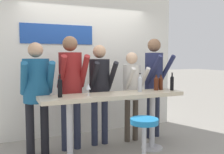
{
  "coord_description": "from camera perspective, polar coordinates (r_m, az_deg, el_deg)",
  "views": [
    {
      "loc": [
        -1.54,
        -3.44,
        1.53
      ],
      "look_at": [
        0.0,
        0.08,
        1.21
      ],
      "focal_mm": 40.0,
      "sensor_mm": 36.0,
      "label": 1
    }
  ],
  "objects": [
    {
      "name": "person_center",
      "position": [
        4.47,
        4.57,
        -2.07
      ],
      "size": [
        0.4,
        0.51,
        1.6
      ],
      "rotation": [
        0.0,
        0.0,
        0.08
      ],
      "color": "#473D33",
      "rests_on": "ground_plane"
    },
    {
      "name": "back_wall",
      "position": [
        5.0,
        -5.78,
        3.6
      ],
      "size": [
        3.84,
        0.12,
        2.85
      ],
      "color": "silver",
      "rests_on": "ground_plane"
    },
    {
      "name": "person_far_left",
      "position": [
        3.94,
        -16.88,
        -2.14
      ],
      "size": [
        0.47,
        0.56,
        1.74
      ],
      "rotation": [
        0.0,
        0.0,
        -0.0
      ],
      "color": "black",
      "rests_on": "ground_plane"
    },
    {
      "name": "wine_bottle_4",
      "position": [
        4.02,
        6.42,
        -1.43
      ],
      "size": [
        0.07,
        0.07,
        0.3
      ],
      "color": "#B7BCC1",
      "rests_on": "tasting_table"
    },
    {
      "name": "person_center_right",
      "position": [
        4.7,
        9.6,
        0.3
      ],
      "size": [
        0.45,
        0.59,
        1.85
      ],
      "rotation": [
        0.0,
        0.0,
        0.15
      ],
      "color": "#23283D",
      "rests_on": "ground_plane"
    },
    {
      "name": "person_center_left",
      "position": [
        4.26,
        -2.83,
        -1.4
      ],
      "size": [
        0.42,
        0.54,
        1.72
      ],
      "rotation": [
        0.0,
        0.0,
        0.02
      ],
      "color": "#23283D",
      "rests_on": "ground_plane"
    },
    {
      "name": "tasting_table",
      "position": [
        3.84,
        0.45,
        -6.35
      ],
      "size": [
        2.24,
        0.5,
        0.96
      ],
      "color": "beige",
      "rests_on": "ground_plane"
    },
    {
      "name": "wine_bottle_3",
      "position": [
        4.29,
        13.55,
        -1.2
      ],
      "size": [
        0.06,
        0.06,
        0.3
      ],
      "color": "black",
      "rests_on": "tasting_table"
    },
    {
      "name": "wine_bottle_2",
      "position": [
        3.54,
        -11.8,
        -2.23
      ],
      "size": [
        0.06,
        0.06,
        0.33
      ],
      "color": "black",
      "rests_on": "tasting_table"
    },
    {
      "name": "wine_bottle_0",
      "position": [
        4.33,
        11.09,
        -1.26
      ],
      "size": [
        0.07,
        0.07,
        0.26
      ],
      "color": "#4C1E0F",
      "rests_on": "tasting_table"
    },
    {
      "name": "bar_stool",
      "position": [
        3.39,
        7.35,
        -13.38
      ],
      "size": [
        0.39,
        0.39,
        0.72
      ],
      "color": "#B2B2B7",
      "rests_on": "ground_plane"
    },
    {
      "name": "wine_bottle_1",
      "position": [
        4.25,
        10.07,
        -1.31
      ],
      "size": [
        0.08,
        0.08,
        0.27
      ],
      "color": "#4C1E0F",
      "rests_on": "tasting_table"
    },
    {
      "name": "person_left",
      "position": [
        4.06,
        -9.43,
        -0.62
      ],
      "size": [
        0.44,
        0.57,
        1.85
      ],
      "rotation": [
        0.0,
        0.0,
        0.0
      ],
      "color": "#23283D",
      "rests_on": "ground_plane"
    },
    {
      "name": "wine_glass_0",
      "position": [
        3.66,
        -5.42,
        -2.25
      ],
      "size": [
        0.07,
        0.07,
        0.18
      ],
      "color": "silver",
      "rests_on": "tasting_table"
    }
  ]
}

